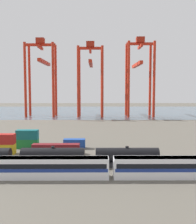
{
  "coord_description": "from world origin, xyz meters",
  "views": [
    {
      "loc": [
        12.2,
        -69.38,
        16.75
      ],
      "look_at": [
        12.91,
        37.68,
        7.62
      ],
      "focal_mm": 43.97,
      "sensor_mm": 36.0,
      "label": 1
    }
  ],
  "objects_px": {
    "freight_tank_row": "(53,157)",
    "shipping_container_10": "(74,144)",
    "gantry_crane_west": "(42,70)",
    "gantry_crane_central": "(91,71)",
    "shipping_container_8": "(27,144)",
    "gantry_crane_east": "(139,70)",
    "passenger_train": "(52,167)"
  },
  "relations": [
    {
      "from": "freight_tank_row",
      "to": "shipping_container_8",
      "type": "height_order",
      "value": "freight_tank_row"
    },
    {
      "from": "passenger_train",
      "to": "gantry_crane_east",
      "type": "distance_m",
      "value": 125.75
    },
    {
      "from": "passenger_train",
      "to": "gantry_crane_east",
      "type": "height_order",
      "value": "gantry_crane_east"
    },
    {
      "from": "shipping_container_10",
      "to": "gantry_crane_central",
      "type": "bearing_deg",
      "value": 88.33
    },
    {
      "from": "freight_tank_row",
      "to": "gantry_crane_east",
      "type": "height_order",
      "value": "gantry_crane_east"
    },
    {
      "from": "gantry_crane_west",
      "to": "shipping_container_10",
      "type": "bearing_deg",
      "value": -73.64
    },
    {
      "from": "shipping_container_8",
      "to": "gantry_crane_west",
      "type": "bearing_deg",
      "value": 98.53
    },
    {
      "from": "shipping_container_8",
      "to": "gantry_crane_central",
      "type": "height_order",
      "value": "gantry_crane_central"
    },
    {
      "from": "shipping_container_10",
      "to": "gantry_crane_west",
      "type": "relative_size",
      "value": 0.13
    },
    {
      "from": "shipping_container_10",
      "to": "gantry_crane_east",
      "type": "height_order",
      "value": "gantry_crane_east"
    },
    {
      "from": "passenger_train",
      "to": "gantry_crane_central",
      "type": "height_order",
      "value": "gantry_crane_central"
    },
    {
      "from": "passenger_train",
      "to": "shipping_container_8",
      "type": "height_order",
      "value": "passenger_train"
    },
    {
      "from": "gantry_crane_west",
      "to": "gantry_crane_central",
      "type": "relative_size",
      "value": 1.04
    },
    {
      "from": "passenger_train",
      "to": "shipping_container_8",
      "type": "distance_m",
      "value": 28.18
    },
    {
      "from": "freight_tank_row",
      "to": "passenger_train",
      "type": "bearing_deg",
      "value": -82.54
    },
    {
      "from": "freight_tank_row",
      "to": "shipping_container_8",
      "type": "distance_m",
      "value": 20.81
    },
    {
      "from": "gantry_crane_west",
      "to": "gantry_crane_east",
      "type": "xyz_separation_m",
      "value": [
        59.45,
        0.1,
        -0.04
      ]
    },
    {
      "from": "freight_tank_row",
      "to": "shipping_container_8",
      "type": "relative_size",
      "value": 7.54
    },
    {
      "from": "shipping_container_8",
      "to": "gantry_crane_east",
      "type": "distance_m",
      "value": 106.3
    },
    {
      "from": "shipping_container_8",
      "to": "shipping_container_10",
      "type": "xyz_separation_m",
      "value": [
        13.22,
        0.0,
        0.0
      ]
    },
    {
      "from": "passenger_train",
      "to": "gantry_crane_west",
      "type": "height_order",
      "value": "gantry_crane_west"
    },
    {
      "from": "gantry_crane_west",
      "to": "gantry_crane_central",
      "type": "xyz_separation_m",
      "value": [
        29.72,
        0.51,
        -0.94
      ]
    },
    {
      "from": "gantry_crane_east",
      "to": "passenger_train",
      "type": "bearing_deg",
      "value": -106.32
    },
    {
      "from": "gantry_crane_west",
      "to": "passenger_train",
      "type": "bearing_deg",
      "value": -78.09
    },
    {
      "from": "shipping_container_8",
      "to": "gantry_crane_east",
      "type": "bearing_deg",
      "value": 63.65
    },
    {
      "from": "shipping_container_10",
      "to": "gantry_crane_central",
      "type": "relative_size",
      "value": 0.13
    },
    {
      "from": "shipping_container_8",
      "to": "gantry_crane_central",
      "type": "xyz_separation_m",
      "value": [
        15.92,
        92.56,
        26.04
      ]
    },
    {
      "from": "passenger_train",
      "to": "freight_tank_row",
      "type": "height_order",
      "value": "freight_tank_row"
    },
    {
      "from": "freight_tank_row",
      "to": "shipping_container_10",
      "type": "xyz_separation_m",
      "value": [
        3.16,
        18.2,
        -0.79
      ]
    },
    {
      "from": "passenger_train",
      "to": "gantry_crane_west",
      "type": "xyz_separation_m",
      "value": [
        -24.87,
        117.96,
        26.14
      ]
    },
    {
      "from": "shipping_container_8",
      "to": "gantry_crane_east",
      "type": "height_order",
      "value": "gantry_crane_east"
    },
    {
      "from": "shipping_container_10",
      "to": "shipping_container_8",
      "type": "bearing_deg",
      "value": 180.0
    }
  ]
}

